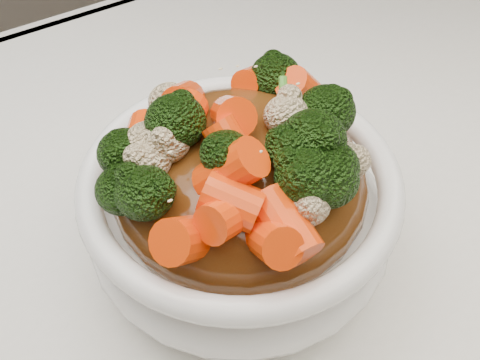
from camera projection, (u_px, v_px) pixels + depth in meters
tablecloth at (275, 259)px, 0.45m from camera, size 1.20×0.80×0.04m
bowl at (240, 211)px, 0.40m from camera, size 0.26×0.26×0.08m
sauce_base at (240, 183)px, 0.38m from camera, size 0.20×0.20×0.09m
carrots at (240, 112)px, 0.33m from camera, size 0.20×0.20×0.05m
broccoli at (240, 113)px, 0.33m from camera, size 0.20×0.20×0.04m
cauliflower at (240, 116)px, 0.33m from camera, size 0.20×0.20×0.04m
scallions at (240, 111)px, 0.33m from camera, size 0.15×0.15×0.02m
sesame_seeds at (240, 111)px, 0.33m from camera, size 0.18×0.18×0.01m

